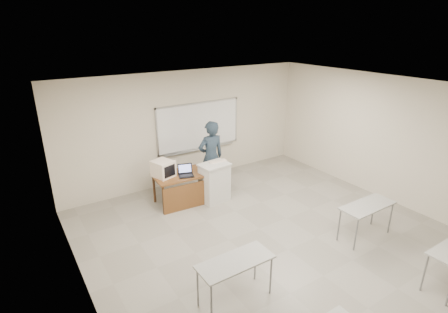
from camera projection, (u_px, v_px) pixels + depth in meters
floor at (288, 250)px, 6.74m from camera, size 7.00×8.00×0.01m
whiteboard at (199, 126)px, 9.47m from camera, size 2.48×0.10×1.31m
student_desks at (351, 257)px, 5.44m from camera, size 4.40×2.20×0.73m
instructor_desk at (189, 182)px, 8.32m from camera, size 1.56×0.78×0.75m
podium at (215, 182)px, 8.46m from camera, size 0.69×0.51×0.97m
crt_monitor at (163, 169)px, 8.08m from camera, size 0.42×0.47×0.40m
laptop at (185, 173)px, 8.18m from camera, size 0.34×0.32×0.25m
mouse at (210, 170)px, 8.46m from camera, size 0.10×0.08×0.04m
keyboard at (218, 161)px, 8.42m from camera, size 0.44×0.19×0.02m
presenter at (211, 157)px, 8.77m from camera, size 0.71×0.49×1.89m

